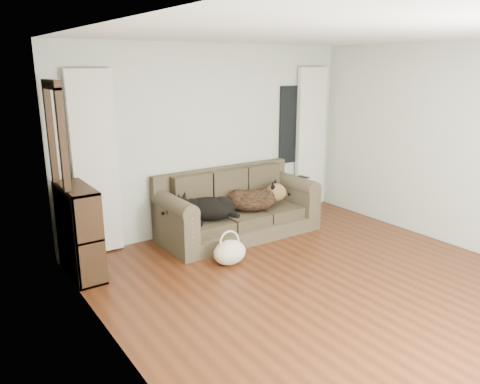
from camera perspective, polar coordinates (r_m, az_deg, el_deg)
floor at (r=5.17m, az=11.55°, el=-11.73°), size 5.00×5.00×0.00m
ceiling at (r=4.62m, az=13.36°, el=18.37°), size 5.00×5.00×0.00m
wall_back at (r=6.66m, az=-3.42°, el=6.49°), size 4.50×0.04×2.60m
wall_left at (r=3.50m, az=-14.02°, el=-2.20°), size 0.04×5.00×2.60m
wall_right at (r=6.52m, az=26.23°, el=4.74°), size 0.04×5.00×2.60m
curtain_left at (r=5.93m, az=-17.23°, el=3.24°), size 0.55×0.08×2.25m
curtain_right at (r=7.69m, az=8.57°, el=6.42°), size 0.55×0.08×2.25m
window_pane at (r=7.46m, az=6.39°, el=8.16°), size 0.50×0.03×1.20m
door_casing at (r=5.48m, az=-20.95°, el=0.87°), size 0.07×0.60×2.10m
sofa at (r=6.47m, az=-0.12°, el=-1.48°), size 2.20×0.95×0.90m
dog_black_lab at (r=6.13m, az=-4.21°, el=-2.19°), size 0.86×0.80×0.30m
dog_shepherd at (r=6.53m, az=1.72°, el=-0.97°), size 0.88×0.82×0.32m
tv_remote at (r=6.89m, az=7.79°, el=1.84°), size 0.07×0.18×0.02m
tote_bag at (r=5.63m, az=-1.27°, el=-7.28°), size 0.49×0.42×0.30m
bookshelf at (r=5.54m, az=-18.99°, el=-4.74°), size 0.42×0.86×1.03m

